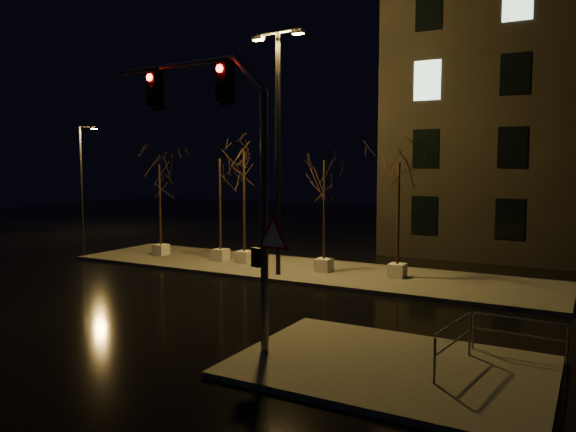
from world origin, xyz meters
The scene contains 13 objects.
ground centered at (0.00, 0.00, 0.00)m, with size 90.00×90.00×0.00m, color black.
median centered at (0.00, 6.00, 0.07)m, with size 22.00×5.00×0.15m, color #4E4C46.
sidewalk_corner centered at (7.50, -3.50, 0.07)m, with size 7.00×5.00×0.15m, color #4E4C46.
tree_0 centered at (-7.70, 5.81, 3.72)m, with size 1.80×1.80×4.70m.
tree_1 centered at (-4.12, 5.98, 3.93)m, with size 1.80×1.80×4.98m.
tree_2 centered at (-2.81, 6.06, 4.20)m, with size 1.80×1.80×5.33m.
tree_3 centered at (1.37, 5.90, 3.86)m, with size 1.80×1.80×4.89m.
tree_4 centered at (4.50, 6.24, 3.77)m, with size 1.80×1.80×4.77m.
traffic_signal_mast centered at (3.33, -4.02, 4.92)m, with size 5.93×0.73×7.27m.
streetlight_main centered at (-0.02, 4.38, 5.87)m, with size 2.48×0.51×9.91m.
streetlight_far centered at (-19.93, 11.64, 4.05)m, with size 1.42×0.60×7.37m.
guard_rail_a centered at (10.00, -1.50, 0.76)m, with size 2.17×0.15×0.94m.
guard_rail_b centered at (8.82, -3.09, 0.84)m, with size 0.35×2.23×1.06m.
Camera 1 is at (11.51, -15.62, 4.74)m, focal length 35.00 mm.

